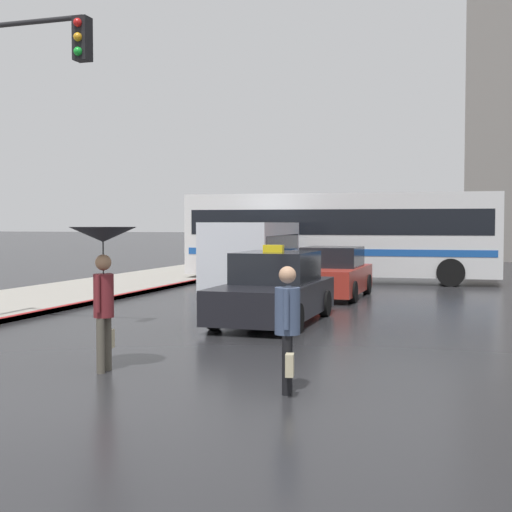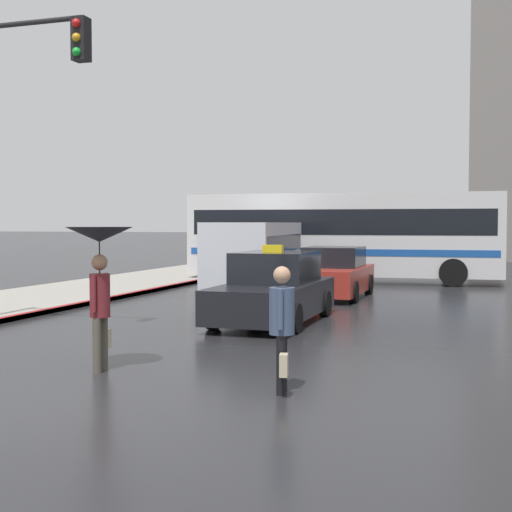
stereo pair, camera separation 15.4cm
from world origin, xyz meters
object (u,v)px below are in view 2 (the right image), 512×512
(taxi, at_px, (274,291))
(city_bus, at_px, (343,233))
(sedan_red, at_px, (333,274))
(ambulance_van, at_px, (255,253))
(pedestrian_man, at_px, (282,320))
(pedestrian_with_umbrella, at_px, (100,258))

(taxi, relative_size, city_bus, 0.38)
(sedan_red, xyz_separation_m, city_bus, (-0.84, 5.66, 1.13))
(taxi, height_order, ambulance_van, ambulance_van)
(ambulance_van, xyz_separation_m, pedestrian_man, (4.60, -12.90, -0.29))
(city_bus, bearing_deg, pedestrian_with_umbrella, -3.85)
(taxi, xyz_separation_m, ambulance_van, (-2.63, 6.69, 0.53))
(ambulance_van, relative_size, city_bus, 0.48)
(city_bus, bearing_deg, taxi, 0.46)
(taxi, height_order, pedestrian_man, taxi)
(city_bus, distance_m, pedestrian_man, 17.68)
(sedan_red, distance_m, ambulance_van, 3.03)
(ambulance_van, relative_size, pedestrian_with_umbrella, 2.63)
(taxi, relative_size, sedan_red, 1.07)
(city_bus, height_order, pedestrian_man, city_bus)
(taxi, distance_m, sedan_red, 5.58)
(ambulance_van, relative_size, pedestrian_man, 3.42)
(taxi, distance_m, city_bus, 11.32)
(sedan_red, xyz_separation_m, ambulance_van, (-2.77, 1.10, 0.55))
(pedestrian_with_umbrella, bearing_deg, city_bus, -3.86)
(taxi, distance_m, pedestrian_with_umbrella, 5.90)
(pedestrian_with_umbrella, bearing_deg, taxi, -12.20)
(ambulance_van, distance_m, pedestrian_with_umbrella, 12.56)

